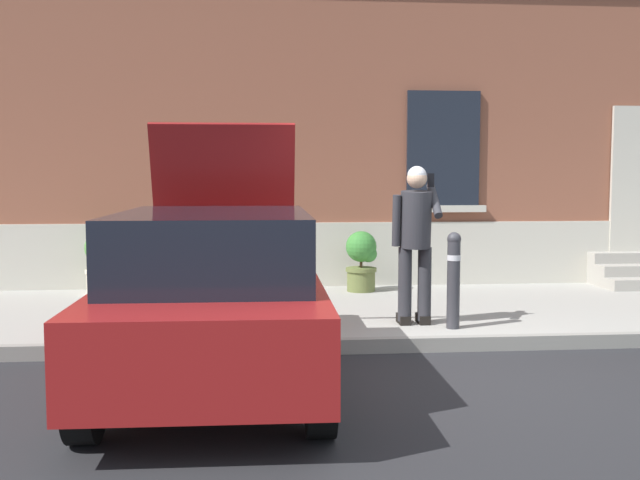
% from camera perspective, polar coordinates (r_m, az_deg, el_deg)
% --- Properties ---
extents(ground_plane, '(80.00, 80.00, 0.00)m').
position_cam_1_polar(ground_plane, '(6.96, 8.88, -10.15)').
color(ground_plane, '#232326').
extents(sidewalk, '(24.00, 3.60, 0.15)m').
position_cam_1_polar(sidewalk, '(9.61, 4.79, -5.44)').
color(sidewalk, '#99968E').
rests_on(sidewalk, ground).
extents(curb_edge, '(24.00, 0.12, 0.15)m').
position_cam_1_polar(curb_edge, '(7.83, 7.19, -7.86)').
color(curb_edge, gray).
rests_on(curb_edge, ground).
extents(building_facade, '(24.00, 1.52, 7.50)m').
position_cam_1_polar(building_facade, '(12.07, 2.84, 14.11)').
color(building_facade, brown).
rests_on(building_facade, ground).
extents(hatchback_car_red, '(1.85, 4.09, 2.34)m').
position_cam_1_polar(hatchback_car_red, '(6.53, -7.91, -3.97)').
color(hatchback_car_red, maroon).
rests_on(hatchback_car_red, ground).
extents(bollard_near_person, '(0.15, 0.15, 1.04)m').
position_cam_1_polar(bollard_near_person, '(8.23, 10.08, -2.76)').
color(bollard_near_person, '#333338').
rests_on(bollard_near_person, sidewalk).
extents(bollard_far_left, '(0.15, 0.15, 1.04)m').
position_cam_1_polar(bollard_far_left, '(7.98, -11.40, -3.01)').
color(bollard_far_left, '#333338').
rests_on(bollard_far_left, sidewalk).
extents(person_on_phone, '(0.51, 0.46, 1.75)m').
position_cam_1_polar(person_on_phone, '(8.32, 7.25, 0.41)').
color(person_on_phone, '#2D2D33').
rests_on(person_on_phone, sidewalk).
extents(planter_cream, '(0.44, 0.44, 0.86)m').
position_cam_1_polar(planter_cream, '(10.96, -16.23, -1.54)').
color(planter_cream, beige).
rests_on(planter_cream, sidewalk).
extents(planter_terracotta, '(0.44, 0.44, 0.86)m').
position_cam_1_polar(planter_terracotta, '(10.67, -6.63, -1.54)').
color(planter_terracotta, '#B25B38').
rests_on(planter_terracotta, sidewalk).
extents(planter_olive, '(0.44, 0.44, 0.86)m').
position_cam_1_polar(planter_olive, '(10.72, 3.18, -1.48)').
color(planter_olive, '#606B38').
rests_on(planter_olive, sidewalk).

